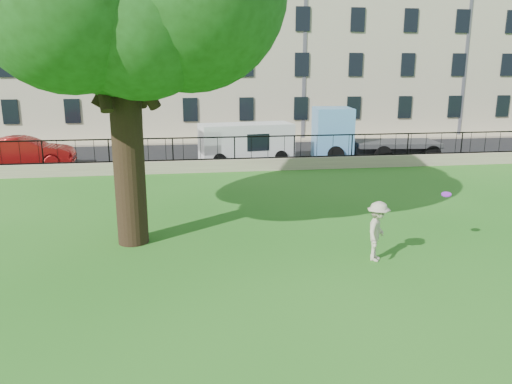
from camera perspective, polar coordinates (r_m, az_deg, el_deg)
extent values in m
plane|color=#206919|center=(13.39, 2.97, -7.86)|extent=(120.00, 120.00, 0.00)
cube|color=gray|center=(24.75, -2.44, 3.09)|extent=(50.00, 0.40, 0.60)
cube|color=black|center=(24.69, -2.45, 3.84)|extent=(50.00, 0.05, 0.06)
cube|color=black|center=(24.52, -2.48, 6.30)|extent=(50.00, 0.05, 0.06)
cube|color=black|center=(29.41, -3.39, 4.24)|extent=(60.00, 9.00, 0.01)
cube|color=gray|center=(34.52, -4.16, 5.78)|extent=(60.00, 1.40, 0.12)
cube|color=#B2AB8D|center=(39.88, -4.97, 16.14)|extent=(56.00, 10.00, 13.00)
cylinder|color=black|center=(14.56, -14.33, 3.39)|extent=(0.88, 0.88, 4.82)
imported|color=beige|center=(13.54, 13.72, -4.38)|extent=(1.06, 1.20, 1.61)
cylinder|color=purple|center=(14.81, 20.93, -0.25)|extent=(0.27, 0.28, 0.12)
imported|color=#9F1313|center=(28.08, -24.90, 4.12)|extent=(4.91, 2.00, 1.58)
cube|color=silver|center=(27.08, -1.14, 5.63)|extent=(5.16, 2.58, 2.07)
cube|color=#5E9DDC|center=(28.84, 13.42, 6.55)|extent=(7.01, 3.10, 2.85)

